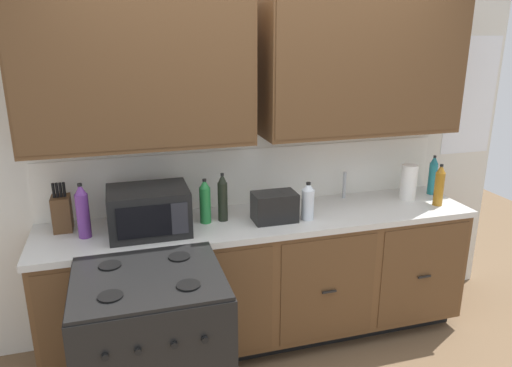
{
  "coord_description": "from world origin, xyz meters",
  "views": [
    {
      "loc": [
        -0.89,
        -2.56,
        2.1
      ],
      "look_at": [
        -0.06,
        0.27,
        1.18
      ],
      "focal_mm": 33.97,
      "sensor_mm": 36.0,
      "label": 1
    }
  ],
  "objects": [
    {
      "name": "microwave",
      "position": [
        -0.74,
        0.26,
        1.07
      ],
      "size": [
        0.48,
        0.37,
        0.28
      ],
      "color": "black",
      "rests_on": "counter_run"
    },
    {
      "name": "sink_faucet",
      "position": [
        0.69,
        0.51,
        1.03
      ],
      "size": [
        0.02,
        0.02,
        0.2
      ],
      "primitive_type": "cylinder",
      "color": "#B2B5BA",
      "rests_on": "counter_run"
    },
    {
      "name": "bottle_violet",
      "position": [
        -1.12,
        0.29,
        1.09
      ],
      "size": [
        0.08,
        0.08,
        0.34
      ],
      "color": "#663384",
      "rests_on": "counter_run"
    },
    {
      "name": "counter_run",
      "position": [
        0.0,
        0.3,
        0.48
      ],
      "size": [
        2.9,
        0.64,
        0.93
      ],
      "color": "black",
      "rests_on": "ground_plane"
    },
    {
      "name": "bottle_clear",
      "position": [
        0.27,
        0.19,
        1.05
      ],
      "size": [
        0.08,
        0.08,
        0.25
      ],
      "color": "silver",
      "rests_on": "counter_run"
    },
    {
      "name": "bottle_teal",
      "position": [
        1.37,
        0.41,
        1.07
      ],
      "size": [
        0.06,
        0.06,
        0.3
      ],
      "color": "#1E707A",
      "rests_on": "counter_run"
    },
    {
      "name": "toaster",
      "position": [
        0.06,
        0.23,
        1.02
      ],
      "size": [
        0.28,
        0.18,
        0.19
      ],
      "color": "black",
      "rests_on": "counter_run"
    },
    {
      "name": "bottle_green",
      "position": [
        -0.38,
        0.32,
        1.07
      ],
      "size": [
        0.07,
        0.07,
        0.29
      ],
      "color": "#237A38",
      "rests_on": "counter_run"
    },
    {
      "name": "ground_plane",
      "position": [
        0.0,
        0.0,
        0.0
      ],
      "size": [
        8.0,
        8.0,
        0.0
      ],
      "primitive_type": "plane",
      "color": "brown"
    },
    {
      "name": "knife_block",
      "position": [
        -1.25,
        0.44,
        1.04
      ],
      "size": [
        0.11,
        0.14,
        0.31
      ],
      "color": "#52361E",
      "rests_on": "counter_run"
    },
    {
      "name": "bottle_amber",
      "position": [
        1.26,
        0.18,
        1.07
      ],
      "size": [
        0.07,
        0.07,
        0.3
      ],
      "color": "#9E6619",
      "rests_on": "counter_run"
    },
    {
      "name": "wall_unit",
      "position": [
        0.0,
        0.5,
        1.63
      ],
      "size": [
        4.07,
        0.4,
        2.39
      ],
      "color": "silver",
      "rests_on": "ground_plane"
    },
    {
      "name": "paper_towel_roll",
      "position": [
        1.13,
        0.35,
        1.06
      ],
      "size": [
        0.12,
        0.12,
        0.26
      ],
      "primitive_type": "cylinder",
      "color": "white",
      "rests_on": "counter_run"
    },
    {
      "name": "bottle_dark",
      "position": [
        -0.26,
        0.33,
        1.08
      ],
      "size": [
        0.06,
        0.06,
        0.32
      ],
      "color": "black",
      "rests_on": "counter_run"
    },
    {
      "name": "stove_range",
      "position": [
        -0.8,
        -0.33,
        0.47
      ],
      "size": [
        0.76,
        0.68,
        0.95
      ],
      "color": "black",
      "rests_on": "ground_plane"
    }
  ]
}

